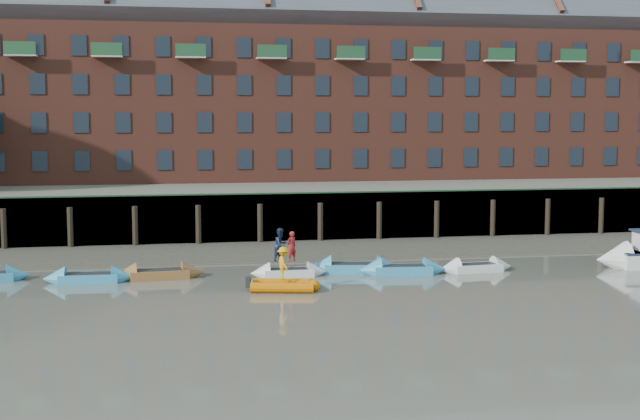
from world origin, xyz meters
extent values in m
plane|color=#635E55|center=(0.00, 0.00, 0.00)|extent=(220.00, 220.00, 0.00)
cube|color=#3D382F|center=(0.00, 18.00, 0.00)|extent=(110.00, 8.00, 0.50)
cube|color=#4C4336|center=(0.00, 14.60, 0.00)|extent=(110.00, 1.60, 0.10)
cube|color=#2D2A26|center=(0.00, 22.40, 1.60)|extent=(110.00, 0.80, 3.20)
cylinder|color=black|center=(-18.00, 21.75, 1.30)|extent=(0.36, 0.36, 2.60)
cylinder|color=black|center=(-14.00, 21.75, 1.30)|extent=(0.36, 0.36, 2.60)
cylinder|color=black|center=(-10.00, 21.75, 1.30)|extent=(0.36, 0.36, 2.60)
cylinder|color=black|center=(-6.00, 21.75, 1.30)|extent=(0.36, 0.36, 2.60)
cylinder|color=black|center=(-2.00, 21.75, 1.30)|extent=(0.36, 0.36, 2.60)
cylinder|color=black|center=(2.00, 21.75, 1.30)|extent=(0.36, 0.36, 2.60)
cylinder|color=black|center=(6.00, 21.75, 1.30)|extent=(0.36, 0.36, 2.60)
cylinder|color=black|center=(10.00, 21.75, 1.30)|extent=(0.36, 0.36, 2.60)
cylinder|color=black|center=(14.00, 21.75, 1.30)|extent=(0.36, 0.36, 2.60)
cylinder|color=black|center=(18.00, 21.75, 1.30)|extent=(0.36, 0.36, 2.60)
cylinder|color=black|center=(22.00, 21.75, 1.30)|extent=(0.36, 0.36, 2.60)
cube|color=#264C2D|center=(0.00, 22.10, 3.25)|extent=(110.00, 0.06, 0.10)
cube|color=#5E594D|center=(0.00, 36.00, 1.60)|extent=(110.00, 28.00, 3.20)
cube|color=brown|center=(0.00, 37.00, 9.20)|extent=(80.00, 10.00, 12.00)
cube|color=#42444C|center=(0.00, 37.00, 16.40)|extent=(80.60, 15.56, 15.56)
cube|color=black|center=(-17.00, 31.98, 5.00)|extent=(1.10, 0.12, 1.50)
cube|color=black|center=(-14.00, 31.98, 5.00)|extent=(1.10, 0.12, 1.50)
cube|color=black|center=(-11.00, 31.98, 5.00)|extent=(1.10, 0.12, 1.50)
cube|color=black|center=(-8.00, 31.98, 5.00)|extent=(1.10, 0.12, 1.50)
cube|color=black|center=(-5.00, 31.98, 5.00)|extent=(1.10, 0.12, 1.50)
cube|color=black|center=(-2.00, 31.98, 5.00)|extent=(1.10, 0.12, 1.50)
cube|color=black|center=(1.00, 31.98, 5.00)|extent=(1.10, 0.12, 1.50)
cube|color=black|center=(4.00, 31.98, 5.00)|extent=(1.10, 0.12, 1.50)
cube|color=black|center=(7.00, 31.98, 5.00)|extent=(1.10, 0.12, 1.50)
cube|color=black|center=(10.00, 31.98, 5.00)|extent=(1.10, 0.12, 1.50)
cube|color=black|center=(13.00, 31.98, 5.00)|extent=(1.10, 0.12, 1.50)
cube|color=black|center=(16.00, 31.98, 5.00)|extent=(1.10, 0.12, 1.50)
cube|color=black|center=(19.00, 31.98, 5.00)|extent=(1.10, 0.12, 1.50)
cube|color=black|center=(22.00, 31.98, 5.00)|extent=(1.10, 0.12, 1.50)
cube|color=black|center=(25.00, 31.98, 5.00)|extent=(1.10, 0.12, 1.50)
cube|color=black|center=(28.00, 31.98, 5.00)|extent=(1.10, 0.12, 1.50)
cube|color=black|center=(-17.00, 31.98, 7.80)|extent=(1.10, 0.12, 1.50)
cube|color=black|center=(-14.00, 31.98, 7.80)|extent=(1.10, 0.12, 1.50)
cube|color=black|center=(-11.00, 31.98, 7.80)|extent=(1.10, 0.12, 1.50)
cube|color=black|center=(-8.00, 31.98, 7.80)|extent=(1.10, 0.12, 1.50)
cube|color=black|center=(-5.00, 31.98, 7.80)|extent=(1.10, 0.12, 1.50)
cube|color=black|center=(-2.00, 31.98, 7.80)|extent=(1.10, 0.12, 1.50)
cube|color=black|center=(1.00, 31.98, 7.80)|extent=(1.10, 0.12, 1.50)
cube|color=black|center=(4.00, 31.98, 7.80)|extent=(1.10, 0.12, 1.50)
cube|color=black|center=(7.00, 31.98, 7.80)|extent=(1.10, 0.12, 1.50)
cube|color=black|center=(10.00, 31.98, 7.80)|extent=(1.10, 0.12, 1.50)
cube|color=black|center=(13.00, 31.98, 7.80)|extent=(1.10, 0.12, 1.50)
cube|color=black|center=(16.00, 31.98, 7.80)|extent=(1.10, 0.12, 1.50)
cube|color=black|center=(19.00, 31.98, 7.80)|extent=(1.10, 0.12, 1.50)
cube|color=black|center=(22.00, 31.98, 7.80)|extent=(1.10, 0.12, 1.50)
cube|color=black|center=(25.00, 31.98, 7.80)|extent=(1.10, 0.12, 1.50)
cube|color=black|center=(28.00, 31.98, 7.80)|extent=(1.10, 0.12, 1.50)
cube|color=black|center=(-17.00, 31.98, 10.60)|extent=(1.10, 0.12, 1.50)
cube|color=black|center=(-14.00, 31.98, 10.60)|extent=(1.10, 0.12, 1.50)
cube|color=black|center=(-11.00, 31.98, 10.60)|extent=(1.10, 0.12, 1.50)
cube|color=black|center=(-8.00, 31.98, 10.60)|extent=(1.10, 0.12, 1.50)
cube|color=black|center=(-5.00, 31.98, 10.60)|extent=(1.10, 0.12, 1.50)
cube|color=black|center=(-2.00, 31.98, 10.60)|extent=(1.10, 0.12, 1.50)
cube|color=black|center=(1.00, 31.98, 10.60)|extent=(1.10, 0.12, 1.50)
cube|color=black|center=(4.00, 31.98, 10.60)|extent=(1.10, 0.12, 1.50)
cube|color=black|center=(7.00, 31.98, 10.60)|extent=(1.10, 0.12, 1.50)
cube|color=black|center=(10.00, 31.98, 10.60)|extent=(1.10, 0.12, 1.50)
cube|color=black|center=(13.00, 31.98, 10.60)|extent=(1.10, 0.12, 1.50)
cube|color=black|center=(16.00, 31.98, 10.60)|extent=(1.10, 0.12, 1.50)
cube|color=black|center=(19.00, 31.98, 10.60)|extent=(1.10, 0.12, 1.50)
cube|color=black|center=(22.00, 31.98, 10.60)|extent=(1.10, 0.12, 1.50)
cube|color=black|center=(25.00, 31.98, 10.60)|extent=(1.10, 0.12, 1.50)
cube|color=black|center=(28.00, 31.98, 10.60)|extent=(1.10, 0.12, 1.50)
cube|color=black|center=(-17.00, 31.98, 13.40)|extent=(1.10, 0.12, 1.50)
cube|color=black|center=(-14.00, 31.98, 13.40)|extent=(1.10, 0.12, 1.50)
cube|color=black|center=(-11.00, 31.98, 13.40)|extent=(1.10, 0.12, 1.50)
cube|color=black|center=(-8.00, 31.98, 13.40)|extent=(1.10, 0.12, 1.50)
cube|color=black|center=(-5.00, 31.98, 13.40)|extent=(1.10, 0.12, 1.50)
cube|color=black|center=(-2.00, 31.98, 13.40)|extent=(1.10, 0.12, 1.50)
cube|color=black|center=(1.00, 31.98, 13.40)|extent=(1.10, 0.12, 1.50)
cube|color=black|center=(4.00, 31.98, 13.40)|extent=(1.10, 0.12, 1.50)
cube|color=black|center=(7.00, 31.98, 13.40)|extent=(1.10, 0.12, 1.50)
cube|color=black|center=(10.00, 31.98, 13.40)|extent=(1.10, 0.12, 1.50)
cube|color=black|center=(13.00, 31.98, 13.40)|extent=(1.10, 0.12, 1.50)
cube|color=black|center=(16.00, 31.98, 13.40)|extent=(1.10, 0.12, 1.50)
cube|color=black|center=(19.00, 31.98, 13.40)|extent=(1.10, 0.12, 1.50)
cube|color=black|center=(22.00, 31.98, 13.40)|extent=(1.10, 0.12, 1.50)
cube|color=black|center=(25.00, 31.98, 13.40)|extent=(1.10, 0.12, 1.50)
cube|color=black|center=(28.00, 31.98, 13.40)|extent=(1.10, 0.12, 1.50)
cone|color=teal|center=(-15.62, 11.19, 0.23)|extent=(1.34, 1.48, 1.30)
cube|color=teal|center=(-12.00, 9.84, 0.23)|extent=(2.94, 1.39, 0.45)
cone|color=teal|center=(-10.31, 9.79, 0.23)|extent=(1.17, 1.34, 1.31)
cone|color=teal|center=(-13.69, 9.89, 0.23)|extent=(1.17, 1.34, 1.31)
cube|color=black|center=(-12.00, 9.84, 0.43)|extent=(2.45, 1.05, 0.06)
cube|color=brown|center=(-8.51, 10.24, 0.23)|extent=(3.09, 1.61, 0.47)
cone|color=brown|center=(-6.78, 10.40, 0.23)|extent=(1.28, 1.44, 1.35)
cone|color=brown|center=(-10.25, 10.09, 0.23)|extent=(1.28, 1.44, 1.35)
cube|color=black|center=(-8.51, 10.24, 0.45)|extent=(2.57, 1.23, 0.06)
cube|color=silver|center=(-1.86, 9.71, 0.20)|extent=(2.61, 1.24, 0.40)
cone|color=silver|center=(-0.36, 9.66, 0.20)|extent=(1.04, 1.19, 1.16)
cone|color=silver|center=(-3.36, 9.75, 0.20)|extent=(1.04, 1.19, 1.16)
cube|color=black|center=(-1.86, 9.71, 0.38)|extent=(2.17, 0.94, 0.06)
cube|color=teal|center=(1.75, 10.19, 0.25)|extent=(3.37, 1.96, 0.49)
cone|color=teal|center=(3.57, 9.87, 0.25)|extent=(1.46, 1.62, 1.43)
cone|color=teal|center=(-0.06, 10.52, 0.25)|extent=(1.46, 1.62, 1.43)
cube|color=black|center=(1.75, 10.19, 0.47)|extent=(2.79, 1.52, 0.06)
cube|color=teal|center=(4.16, 9.25, 0.24)|extent=(3.13, 1.62, 0.47)
cone|color=teal|center=(5.92, 9.10, 0.24)|extent=(1.29, 1.46, 1.36)
cone|color=teal|center=(2.41, 9.41, 0.24)|extent=(1.29, 1.46, 1.36)
cube|color=black|center=(4.16, 9.25, 0.45)|extent=(2.60, 1.24, 0.06)
cube|color=silver|center=(8.26, 9.34, 0.21)|extent=(2.80, 1.47, 0.42)
cone|color=silver|center=(9.83, 9.49, 0.21)|extent=(1.16, 1.31, 1.22)
cone|color=silver|center=(6.70, 9.19, 0.21)|extent=(1.16, 1.31, 1.22)
cube|color=black|center=(8.26, 9.34, 0.40)|extent=(2.32, 1.13, 0.06)
cylinder|color=#D06303|center=(-2.56, 6.50, 0.25)|extent=(3.03, 1.11, 0.49)
cylinder|color=#D06303|center=(-2.78, 5.48, 0.25)|extent=(3.03, 1.11, 0.49)
sphere|color=#D06303|center=(-1.21, 5.68, 0.25)|extent=(0.57, 0.57, 0.57)
cube|color=black|center=(-2.67, 5.99, 0.25)|extent=(2.62, 1.36, 0.17)
cone|color=silver|center=(16.03, 9.12, 0.46)|extent=(1.89, 2.19, 2.06)
imported|color=maroon|center=(-1.70, 9.67, 1.58)|extent=(0.69, 0.61, 1.59)
imported|color=#19233F|center=(-2.25, 9.81, 1.66)|extent=(1.07, 1.07, 1.75)
imported|color=orange|center=(-2.64, 5.97, 1.33)|extent=(0.73, 1.10, 1.60)
camera|label=1|loc=(-8.36, -35.67, 8.43)|focal=50.00mm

